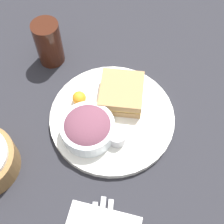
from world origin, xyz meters
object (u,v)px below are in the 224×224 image
object	(u,v)px
dressing_cup	(117,137)
drink_glass	(49,43)
plate	(112,118)
sandwich	(121,93)
salad_bowl	(88,128)

from	to	relation	value
dressing_cup	drink_glass	xyz separation A→B (m)	(0.23, 0.26, 0.03)
plate	sandwich	size ratio (longest dim) A/B	2.49
dressing_cup	drink_glass	distance (m)	0.34
dressing_cup	drink_glass	size ratio (longest dim) A/B	0.33
salad_bowl	dressing_cup	bearing A→B (deg)	-90.35
plate	salad_bowl	xyz separation A→B (m)	(-0.06, 0.05, 0.04)
salad_bowl	plate	bearing A→B (deg)	-35.62
sandwich	salad_bowl	world-z (taller)	salad_bowl
plate	salad_bowl	world-z (taller)	salad_bowl
dressing_cup	drink_glass	world-z (taller)	drink_glass
drink_glass	plate	bearing A→B (deg)	-125.43
sandwich	drink_glass	xyz separation A→B (m)	(0.10, 0.24, 0.02)
sandwich	dressing_cup	bearing A→B (deg)	-171.58
plate	salad_bowl	distance (m)	0.09
plate	sandwich	distance (m)	0.07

